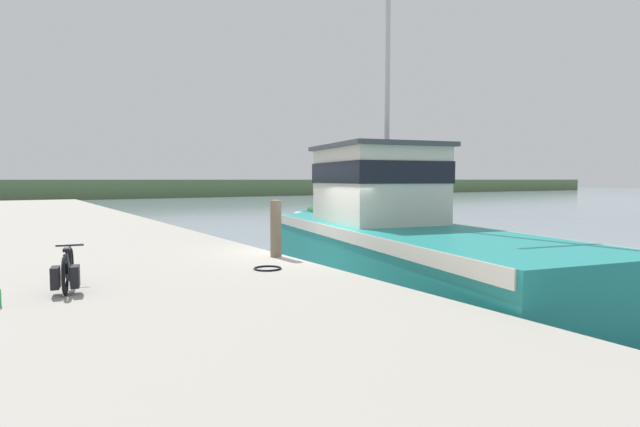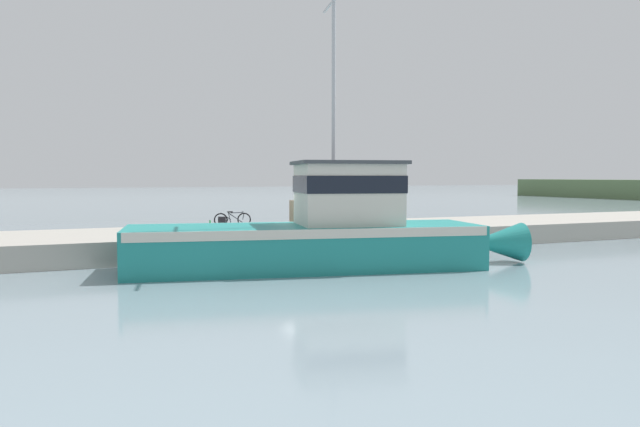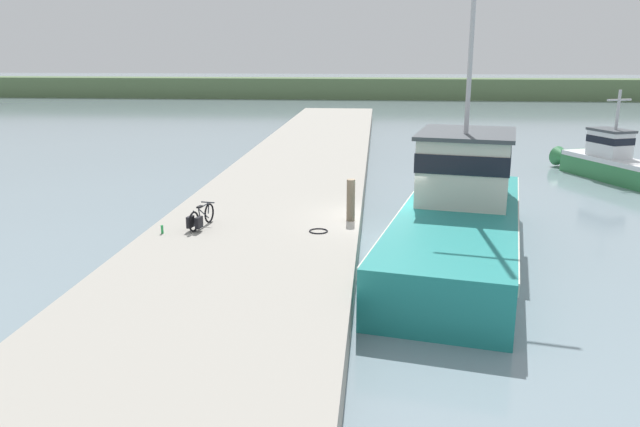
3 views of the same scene
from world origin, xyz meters
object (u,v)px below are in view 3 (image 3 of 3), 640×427
Objects in this scene: bicycle_touring at (199,218)px; water_bottle_by_bike at (162,229)px; mooring_post at (351,200)px; boat_orange_near at (613,162)px; fishing_boat_main at (461,212)px.

bicycle_touring is 1.15m from water_bottle_by_bike.
water_bottle_by_bike is at bearing -160.27° from mooring_post.
boat_orange_near is 17.07m from mooring_post.
boat_orange_near is 5.99× the size of mooring_post.
fishing_boat_main reaches higher than mooring_post.
bicycle_touring is 4.72m from mooring_post.
boat_orange_near is at bearing 48.74° from bicycle_touring.
fishing_boat_main is 1.78× the size of boat_orange_near.
mooring_post reaches higher than bicycle_touring.
fishing_boat_main reaches higher than boat_orange_near.
fishing_boat_main reaches higher than bicycle_touring.
bicycle_touring is 1.24× the size of mooring_post.
fishing_boat_main is at bearing 18.79° from bicycle_touring.
bicycle_touring is at bearing -159.80° from fishing_boat_main.
mooring_post is 5.83m from water_bottle_by_bike.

